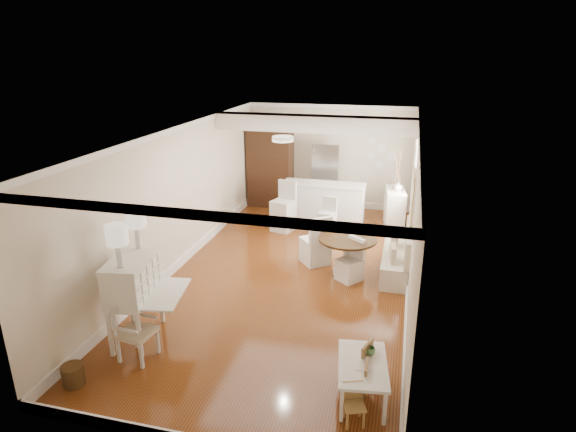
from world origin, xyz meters
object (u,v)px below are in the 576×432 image
at_px(wicker_basket, 73,375).
at_px(sideboard, 394,209).
at_px(secretary_bureau, 135,298).
at_px(kids_table, 362,380).
at_px(kids_chair_c, 354,405).
at_px(breakfast_counter, 323,203).
at_px(gustavian_armchair, 137,332).
at_px(slip_chair_near, 350,260).
at_px(fridge, 338,178).
at_px(bar_stool_right, 327,217).
at_px(kids_chair_a, 355,382).
at_px(pantry_cabinet, 270,165).
at_px(kids_chair_b, 357,361).
at_px(bar_stool_left, 283,207).
at_px(slip_chair_far, 315,239).
at_px(dining_table, 347,256).

relative_size(wicker_basket, sideboard, 0.29).
height_order(secretary_bureau, kids_table, secretary_bureau).
distance_m(kids_chair_c, breakfast_counter, 6.96).
height_order(gustavian_armchair, slip_chair_near, gustavian_armchair).
xyz_separation_m(secretary_bureau, fridge, (2.00, 6.85, 0.22)).
bearing_deg(bar_stool_right, fridge, 105.64).
distance_m(breakfast_counter, bar_stool_right, 0.86).
distance_m(kids_chair_a, sideboard, 6.52).
bearing_deg(breakfast_counter, secretary_bureau, -107.25).
bearing_deg(pantry_cabinet, kids_table, -65.71).
xyz_separation_m(kids_table, bar_stool_right, (-1.40, 5.47, 0.20)).
relative_size(kids_chair_b, kids_chair_c, 1.28).
bearing_deg(kids_chair_a, bar_stool_left, -157.01).
xyz_separation_m(kids_chair_b, slip_chair_near, (-0.47, 2.95, 0.09)).
relative_size(kids_table, fridge, 0.56).
relative_size(slip_chair_far, breakfast_counter, 0.51).
bearing_deg(kids_chair_a, breakfast_counter, -166.47).
bearing_deg(secretary_bureau, dining_table, 37.16).
distance_m(kids_chair_a, slip_chair_far, 4.17).
distance_m(slip_chair_far, bar_stool_left, 2.00).
height_order(slip_chair_far, bar_stool_left, bar_stool_left).
xyz_separation_m(bar_stool_left, fridge, (1.04, 1.84, 0.30)).
bearing_deg(fridge, sideboard, -31.29).
xyz_separation_m(wicker_basket, kids_chair_c, (3.65, 0.21, 0.11)).
bearing_deg(kids_chair_c, sideboard, 68.69).
bearing_deg(wicker_basket, secretary_bureau, 77.65).
height_order(kids_chair_a, dining_table, dining_table).
relative_size(kids_table, kids_chair_c, 1.95).
bearing_deg(slip_chair_far, wicker_basket, 23.67).
distance_m(secretary_bureau, breakfast_counter, 6.07).
bearing_deg(kids_table, slip_chair_far, 109.40).
relative_size(kids_table, bar_stool_right, 1.11).
relative_size(kids_chair_c, slip_chair_near, 0.62).
xyz_separation_m(kids_chair_a, fridge, (-1.36, 7.46, 0.60)).
bearing_deg(kids_chair_a, slip_chair_far, -162.17).
distance_m(bar_stool_left, sideboard, 2.75).
xyz_separation_m(secretary_bureau, gustavian_armchair, (0.27, -0.45, -0.25)).
bearing_deg(fridge, slip_chair_far, -88.80).
xyz_separation_m(gustavian_armchair, kids_chair_a, (3.09, -0.16, -0.13)).
bearing_deg(kids_chair_a, wicker_basket, -81.21).
bearing_deg(kids_chair_a, kids_chair_c, 4.58).
bearing_deg(bar_stool_left, kids_table, -49.00).
relative_size(slip_chair_far, bar_stool_left, 0.87).
bearing_deg(slip_chair_near, sideboard, 115.55).
relative_size(kids_table, sideboard, 1.00).
bearing_deg(kids_chair_b, slip_chair_far, -141.66).
bearing_deg(kids_chair_a, secretary_bureau, -100.50).
height_order(wicker_basket, pantry_cabinet, pantry_cabinet).
distance_m(kids_table, pantry_cabinet, 8.14).
height_order(secretary_bureau, gustavian_armchair, secretary_bureau).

